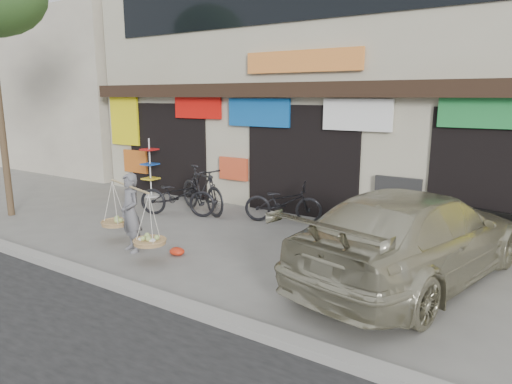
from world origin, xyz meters
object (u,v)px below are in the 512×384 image
Objects in this scene: bike_1 at (202,189)px; display_rack at (150,173)px; street_vendor at (131,216)px; suv at (415,235)px; bike_0 at (177,196)px; bike_2 at (283,202)px.

bike_1 is 1.16× the size of display_rack.
street_vendor reaches higher than suv.
street_vendor is 2.69m from bike_0.
bike_0 is 1.06× the size of bike_2.
display_rack is (-3.29, 3.64, 0.00)m from street_vendor.
bike_0 is at bearing 4.41° from suv.
street_vendor reaches higher than bike_0.
bike_0 is at bearing 171.03° from bike_1.
bike_2 is (2.16, 0.35, -0.12)m from bike_1.
suv is (5.62, -1.43, 0.13)m from bike_1.
bike_0 is 0.36× the size of suv.
suv reaches higher than bike_2.
bike_2 is at bearing 85.96° from street_vendor.
display_rack is (-2.49, 0.63, 0.09)m from bike_1.
street_vendor is 4.91m from display_rack.
display_rack reaches higher than street_vendor.
display_rack is (-8.11, 2.06, -0.04)m from suv.
bike_2 is 4.67m from display_rack.
display_rack is at bearing 39.23° from bike_0.
display_rack is at bearing 63.47° from bike_2.
bike_1 is (-0.80, 3.01, -0.09)m from street_vendor.
suv is at bearing -84.69° from bike_1.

